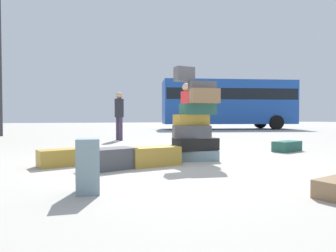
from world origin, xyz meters
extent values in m
plane|color=#ADA89E|center=(0.00, 0.00, 0.00)|extent=(80.00, 80.00, 0.00)
cube|color=gray|center=(0.43, -0.20, 0.09)|extent=(0.83, 0.53, 0.18)
cube|color=black|center=(0.44, -0.20, 0.29)|extent=(0.79, 0.48, 0.22)
cube|color=#4C4C51|center=(0.36, -0.21, 0.51)|extent=(0.68, 0.43, 0.22)
cube|color=#B28C33|center=(0.39, -0.11, 0.71)|extent=(0.62, 0.38, 0.19)
cube|color=#26594C|center=(0.51, -0.13, 0.91)|extent=(0.62, 0.35, 0.19)
cube|color=olive|center=(0.53, -0.39, 1.13)|extent=(0.50, 0.30, 0.25)
cube|color=#4C4C51|center=(0.63, -0.05, 1.33)|extent=(0.48, 0.26, 0.16)
cube|color=#4C4C51|center=(0.30, 0.00, 1.54)|extent=(0.38, 0.24, 0.26)
cube|color=#4C4C51|center=(-1.08, -0.71, 0.15)|extent=(0.81, 0.63, 0.31)
cube|color=#B28C33|center=(-1.78, -0.20, 0.13)|extent=(0.80, 0.58, 0.26)
cube|color=#26594C|center=(2.91, 0.56, 0.11)|extent=(0.78, 0.57, 0.23)
cube|color=#B28C33|center=(-0.38, -0.55, 0.15)|extent=(0.84, 0.55, 0.30)
cube|color=gray|center=(-1.39, -2.02, 0.27)|extent=(0.23, 0.30, 0.55)
cylinder|color=#3F334C|center=(1.69, 3.01, 0.42)|extent=(0.12, 0.12, 0.84)
cylinder|color=#3F334C|center=(1.60, 2.81, 0.42)|extent=(0.12, 0.12, 0.84)
cylinder|color=white|center=(1.65, 2.91, 1.13)|extent=(0.30, 0.30, 0.59)
sphere|color=tan|center=(1.65, 2.91, 1.54)|extent=(0.22, 0.22, 0.22)
cylinder|color=black|center=(1.12, 2.19, 0.43)|extent=(0.12, 0.12, 0.86)
cylinder|color=black|center=(1.00, 2.01, 0.43)|extent=(0.12, 0.12, 0.86)
cylinder|color=red|center=(1.06, 2.10, 1.14)|extent=(0.30, 0.30, 0.56)
sphere|color=tan|center=(1.06, 2.10, 1.53)|extent=(0.22, 0.22, 0.22)
cylinder|color=#3F334C|center=(-0.44, 4.84, 0.38)|extent=(0.12, 0.12, 0.77)
cylinder|color=#3F334C|center=(-0.36, 4.64, 0.38)|extent=(0.12, 0.12, 0.77)
cylinder|color=#26262D|center=(-0.40, 4.74, 1.07)|extent=(0.30, 0.30, 0.61)
sphere|color=tan|center=(-0.40, 4.74, 1.49)|extent=(0.22, 0.22, 0.22)
cube|color=#1E4CA5|center=(7.52, 12.60, 1.75)|extent=(8.84, 3.92, 2.80)
cube|color=black|center=(7.52, 12.60, 2.24)|extent=(8.68, 3.91, 0.70)
cylinder|color=black|center=(10.47, 13.36, 0.45)|extent=(0.93, 0.40, 0.90)
cylinder|color=black|center=(10.04, 10.90, 0.45)|extent=(0.93, 0.40, 0.90)
cylinder|color=black|center=(5.00, 14.31, 0.45)|extent=(0.93, 0.40, 0.90)
cylinder|color=black|center=(4.57, 11.85, 0.45)|extent=(0.93, 0.40, 0.90)
cylinder|color=#333338|center=(-4.82, 8.19, 3.45)|extent=(0.12, 0.12, 6.89)
camera|label=1|loc=(-1.38, -5.05, 0.76)|focal=31.26mm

